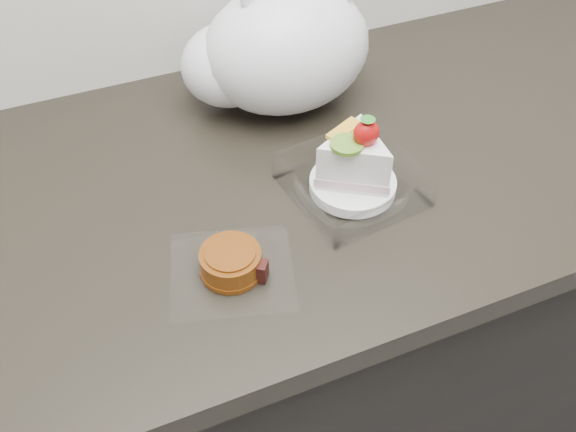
# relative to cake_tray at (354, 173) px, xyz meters

# --- Properties ---
(counter) EXTENTS (2.04, 0.64, 0.90)m
(counter) POSITION_rel_cake_tray_xyz_m (-0.09, 0.08, -0.48)
(counter) COLOR black
(counter) RESTS_ON ground
(cake_tray) EXTENTS (0.18, 0.18, 0.13)m
(cake_tray) POSITION_rel_cake_tray_xyz_m (0.00, 0.00, 0.00)
(cake_tray) COLOR white
(cake_tray) RESTS_ON counter
(mooncake_wrap) EXTENTS (0.19, 0.18, 0.04)m
(mooncake_wrap) POSITION_rel_cake_tray_xyz_m (-0.20, -0.07, -0.02)
(mooncake_wrap) COLOR white
(mooncake_wrap) RESTS_ON counter
(plastic_bag) EXTENTS (0.31, 0.23, 0.24)m
(plastic_bag) POSITION_rel_cake_tray_xyz_m (-0.02, 0.24, 0.06)
(plastic_bag) COLOR silver
(plastic_bag) RESTS_ON counter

